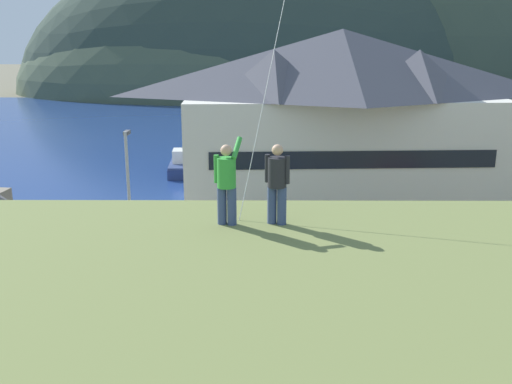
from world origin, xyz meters
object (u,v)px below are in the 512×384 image
at_px(parked_car_front_row_red, 80,341).
at_px(parked_car_mid_row_far, 493,323).
at_px(moored_boat_wharfside, 182,165).
at_px(person_kite_flyer, 227,181).
at_px(parked_car_mid_row_near, 407,270).
at_px(person_companion, 277,182).
at_px(harbor_lodge, 340,114).
at_px(parked_car_front_row_end, 113,275).
at_px(parking_light_pole, 129,185).
at_px(parked_car_back_row_right, 350,332).
at_px(parked_car_mid_row_center, 235,267).
at_px(wharf_dock, 221,165).

bearing_deg(parked_car_front_row_red, parked_car_mid_row_far, 5.07).
relative_size(moored_boat_wharfside, person_kite_flyer, 3.55).
bearing_deg(parked_car_mid_row_near, person_companion, -117.63).
distance_m(harbor_lodge, parked_car_front_row_red, 24.72).
height_order(moored_boat_wharfside, parked_car_front_row_end, moored_boat_wharfside).
relative_size(parking_light_pole, person_companion, 3.85).
bearing_deg(parking_light_pole, moored_boat_wharfside, 90.14).
bearing_deg(parked_car_back_row_right, parking_light_pole, 135.42).
bearing_deg(parked_car_front_row_end, parked_car_mid_row_far, -16.15).
xyz_separation_m(harbor_lodge, parked_car_back_row_right, (-2.29, -20.33, -5.38)).
relative_size(parked_car_mid_row_near, parked_car_mid_row_center, 1.01).
distance_m(parked_car_back_row_right, person_companion, 10.22).
bearing_deg(parked_car_front_row_end, parked_car_front_row_red, -86.90).
height_order(wharf_dock, moored_boat_wharfside, moored_boat_wharfside).
height_order(parked_car_front_row_red, person_companion, person_companion).
bearing_deg(parking_light_pole, harbor_lodge, 39.95).
bearing_deg(person_companion, parked_car_back_row_right, 66.35).
height_order(harbor_lodge, person_companion, harbor_lodge).
bearing_deg(moored_boat_wharfside, parked_car_mid_row_far, -62.27).
height_order(parked_car_front_row_red, parked_car_mid_row_near, same).
bearing_deg(parked_car_front_row_red, moored_boat_wharfside, 91.12).
bearing_deg(person_companion, parked_car_mid_row_center, 96.70).
distance_m(parked_car_mid_row_near, parked_car_mid_row_far, 5.34).
bearing_deg(parked_car_front_row_end, parking_light_pole, 92.84).
height_order(parked_car_mid_row_far, parking_light_pole, parking_light_pole).
relative_size(wharf_dock, parked_car_mid_row_far, 2.56).
bearing_deg(parked_car_mid_row_near, harbor_lodge, 94.73).
bearing_deg(wharf_dock, parked_car_front_row_end, -96.52).
bearing_deg(parked_car_front_row_red, parked_car_mid_row_center, 52.43).
relative_size(harbor_lodge, parked_car_mid_row_near, 5.28).
distance_m(parked_car_mid_row_center, parked_car_back_row_right, 7.44).
bearing_deg(parked_car_mid_row_far, person_companion, -138.82).
distance_m(parked_car_front_row_red, parking_light_pole, 11.05).
distance_m(harbor_lodge, parked_car_mid_row_near, 15.71).
distance_m(harbor_lodge, parked_car_front_row_end, 20.25).
height_order(parked_car_mid_row_center, parked_car_back_row_right, same).
relative_size(wharf_dock, parked_car_front_row_red, 2.59).
distance_m(parked_car_front_row_red, parked_car_front_row_end, 5.75).
relative_size(parked_car_back_row_right, parked_car_mid_row_far, 0.98).
distance_m(harbor_lodge, moored_boat_wharfside, 16.89).
height_order(parked_car_mid_row_near, parked_car_mid_row_center, same).
bearing_deg(parked_car_back_row_right, harbor_lodge, 83.56).
xyz_separation_m(harbor_lodge, parked_car_front_row_red, (-11.84, -21.03, -5.38)).
xyz_separation_m(parked_car_mid_row_center, parked_car_mid_row_far, (9.80, -5.37, 0.00)).
xyz_separation_m(wharf_dock, person_companion, (3.88, -38.52, 7.93)).
relative_size(harbor_lodge, parked_car_front_row_red, 5.33).
xyz_separation_m(parked_car_front_row_red, parked_car_back_row_right, (9.54, 0.69, 0.00)).
bearing_deg(parking_light_pole, parked_car_mid_row_center, -34.70).
distance_m(wharf_dock, parked_car_mid_row_far, 33.55).
distance_m(parked_car_mid_row_far, parked_car_front_row_end, 15.88).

